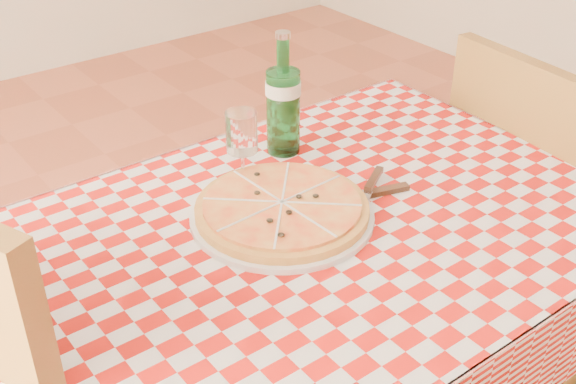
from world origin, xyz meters
The scene contains 7 objects.
dining_table centered at (0.00, 0.00, 0.66)m, with size 1.20×0.80×0.75m.
tablecloth centered at (0.00, 0.00, 0.75)m, with size 1.30×0.90×0.01m, color #960E09.
chair_near centered at (0.77, 0.02, 0.54)m, with size 0.47×0.47×0.95m.
pizza_plate centered at (-0.03, 0.06, 0.78)m, with size 0.38×0.38×0.05m, color #C08A40, non-canonical shape.
water_bottle centered at (0.14, 0.29, 0.90)m, with size 0.08×0.08×0.29m, color #186128, non-canonical shape.
wine_glass centered at (-0.02, 0.22, 0.84)m, with size 0.07×0.07×0.17m, color white, non-canonical shape.
cutlery centered at (0.16, 0.02, 0.77)m, with size 0.24×0.20×0.03m, color silver, non-canonical shape.
Camera 1 is at (-0.76, -0.92, 1.58)m, focal length 45.00 mm.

